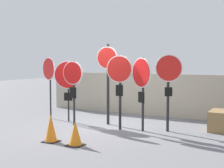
{
  "coord_description": "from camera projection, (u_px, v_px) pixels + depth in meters",
  "views": [
    {
      "loc": [
        4.76,
        -8.06,
        1.97
      ],
      "look_at": [
        0.41,
        0.0,
        1.3
      ],
      "focal_mm": 50.0,
      "sensor_mm": 36.0,
      "label": 1
    }
  ],
  "objects": [
    {
      "name": "ground_plane",
      "position": [
        100.0,
        126.0,
        9.48
      ],
      "size": [
        40.0,
        40.0,
        0.0
      ],
      "primitive_type": "plane",
      "color": "slate"
    },
    {
      "name": "fence_back",
      "position": [
        134.0,
        94.0,
        11.62
      ],
      "size": [
        7.22,
        0.12,
        1.52
      ],
      "color": "#A89E89",
      "rests_on": "ground"
    },
    {
      "name": "stop_sign_0",
      "position": [
        49.0,
        72.0,
        10.6
      ],
      "size": [
        0.73,
        0.31,
        2.1
      ],
      "rotation": [
        0.0,
        0.0,
        -0.37
      ],
      "color": "black",
      "rests_on": "ground"
    },
    {
      "name": "stop_sign_1",
      "position": [
        68.0,
        78.0,
        10.09
      ],
      "size": [
        0.83,
        0.42,
        1.98
      ],
      "rotation": [
        0.0,
        0.0,
        0.45
      ],
      "color": "black",
      "rests_on": "ground"
    },
    {
      "name": "stop_sign_2",
      "position": [
        73.0,
        79.0,
        9.46
      ],
      "size": [
        0.72,
        0.13,
        1.98
      ],
      "rotation": [
        0.0,
        0.0,
        -0.04
      ],
      "color": "black",
      "rests_on": "ground"
    },
    {
      "name": "stop_sign_3",
      "position": [
        107.0,
        71.0,
        9.58
      ],
      "size": [
        0.68,
        0.17,
        2.5
      ],
      "rotation": [
        0.0,
        0.0,
        0.09
      ],
      "color": "black",
      "rests_on": "ground"
    },
    {
      "name": "stop_sign_4",
      "position": [
        120.0,
        77.0,
        8.81
      ],
      "size": [
        0.77,
        0.16,
        2.14
      ],
      "rotation": [
        0.0,
        0.0,
        0.1
      ],
      "color": "black",
      "rests_on": "ground"
    },
    {
      "name": "stop_sign_5",
      "position": [
        142.0,
        79.0,
        8.66
      ],
      "size": [
        0.73,
        0.46,
        2.08
      ],
      "rotation": [
        0.0,
        0.0,
        -0.55
      ],
      "color": "black",
      "rests_on": "ground"
    },
    {
      "name": "stop_sign_6",
      "position": [
        169.0,
        77.0,
        8.6
      ],
      "size": [
        0.67,
        0.4,
        2.16
      ],
      "rotation": [
        0.0,
        0.0,
        0.52
      ],
      "color": "black",
      "rests_on": "ground"
    },
    {
      "name": "traffic_cone_0",
      "position": [
        75.0,
        133.0,
        7.26
      ],
      "size": [
        0.36,
        0.36,
        0.58
      ],
      "color": "black",
      "rests_on": "ground"
    },
    {
      "name": "traffic_cone_1",
      "position": [
        51.0,
        128.0,
        7.59
      ],
      "size": [
        0.36,
        0.36,
        0.69
      ],
      "color": "black",
      "rests_on": "ground"
    },
    {
      "name": "storage_crate",
      "position": [
        224.0,
        121.0,
        8.77
      ],
      "size": [
        0.76,
        0.9,
        0.57
      ],
      "color": "olive",
      "rests_on": "ground"
    }
  ]
}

